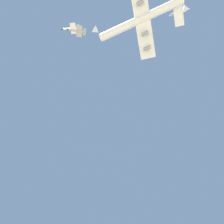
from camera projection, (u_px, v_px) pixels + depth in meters
The scene contains 3 objects.
carrier_jet at pixel (141, 19), 145.27m from camera, with size 77.00×60.16×22.07m.
chase_jet_lead at pixel (71, 29), 148.73m from camera, with size 15.26×8.45×4.00m.
chase_jet_left_wing at pixel (77, 31), 140.61m from camera, with size 15.23×8.38×4.00m.
Camera 1 is at (-22.96, 79.34, 3.22)m, focal length 29.89 mm.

